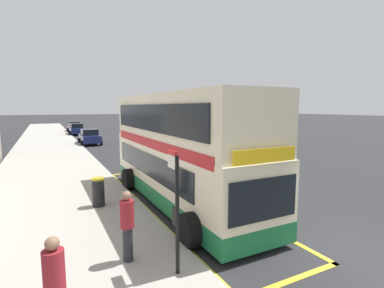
{
  "coord_description": "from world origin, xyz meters",
  "views": [
    {
      "loc": [
        -7.25,
        -3.88,
        3.9
      ],
      "look_at": [
        -1.42,
        7.45,
        2.27
      ],
      "focal_mm": 26.98,
      "sensor_mm": 36.0,
      "label": 1
    }
  ],
  "objects_px": {
    "parked_car_navy_behind": "(90,137)",
    "pedestrian_waiting_near_sign": "(127,223)",
    "litter_bin": "(98,192)",
    "double_decker_bus": "(179,153)",
    "parked_car_maroon_ahead": "(75,127)",
    "bus_stop_sign": "(176,203)",
    "pedestrian_further_back": "(55,284)",
    "parked_car_navy_across": "(77,129)"
  },
  "relations": [
    {
      "from": "pedestrian_further_back",
      "to": "litter_bin",
      "type": "relative_size",
      "value": 1.58
    },
    {
      "from": "parked_car_navy_across",
      "to": "parked_car_maroon_ahead",
      "type": "bearing_deg",
      "value": -90.97
    },
    {
      "from": "parked_car_navy_behind",
      "to": "litter_bin",
      "type": "height_order",
      "value": "parked_car_navy_behind"
    },
    {
      "from": "double_decker_bus",
      "to": "bus_stop_sign",
      "type": "xyz_separation_m",
      "value": [
        -2.27,
        -4.78,
        -0.29
      ]
    },
    {
      "from": "parked_car_maroon_ahead",
      "to": "parked_car_navy_across",
      "type": "height_order",
      "value": "same"
    },
    {
      "from": "double_decker_bus",
      "to": "litter_bin",
      "type": "bearing_deg",
      "value": 168.51
    },
    {
      "from": "pedestrian_waiting_near_sign",
      "to": "double_decker_bus",
      "type": "bearing_deg",
      "value": 50.54
    },
    {
      "from": "parked_car_navy_behind",
      "to": "pedestrian_waiting_near_sign",
      "type": "bearing_deg",
      "value": -96.23
    },
    {
      "from": "bus_stop_sign",
      "to": "pedestrian_waiting_near_sign",
      "type": "bearing_deg",
      "value": 131.3
    },
    {
      "from": "parked_car_maroon_ahead",
      "to": "pedestrian_waiting_near_sign",
      "type": "xyz_separation_m",
      "value": [
        -2.61,
        -42.34,
        0.3
      ]
    },
    {
      "from": "parked_car_navy_behind",
      "to": "litter_bin",
      "type": "distance_m",
      "value": 20.7
    },
    {
      "from": "parked_car_navy_across",
      "to": "pedestrian_waiting_near_sign",
      "type": "bearing_deg",
      "value": 87.49
    },
    {
      "from": "pedestrian_waiting_near_sign",
      "to": "pedestrian_further_back",
      "type": "relative_size",
      "value": 1.01
    },
    {
      "from": "parked_car_navy_behind",
      "to": "pedestrian_further_back",
      "type": "distance_m",
      "value": 27.15
    },
    {
      "from": "double_decker_bus",
      "to": "bus_stop_sign",
      "type": "bearing_deg",
      "value": -115.41
    },
    {
      "from": "parked_car_maroon_ahead",
      "to": "parked_car_navy_behind",
      "type": "height_order",
      "value": "same"
    },
    {
      "from": "double_decker_bus",
      "to": "pedestrian_waiting_near_sign",
      "type": "distance_m",
      "value": 5.02
    },
    {
      "from": "double_decker_bus",
      "to": "parked_car_maroon_ahead",
      "type": "height_order",
      "value": "double_decker_bus"
    },
    {
      "from": "bus_stop_sign",
      "to": "litter_bin",
      "type": "bearing_deg",
      "value": 98.68
    },
    {
      "from": "litter_bin",
      "to": "parked_car_navy_behind",
      "type": "bearing_deg",
      "value": 83.1
    },
    {
      "from": "parked_car_maroon_ahead",
      "to": "parked_car_navy_across",
      "type": "distance_m",
      "value": 5.51
    },
    {
      "from": "parked_car_navy_behind",
      "to": "litter_bin",
      "type": "bearing_deg",
      "value": -97.37
    },
    {
      "from": "parked_car_maroon_ahead",
      "to": "bus_stop_sign",
      "type": "bearing_deg",
      "value": -91.97
    },
    {
      "from": "double_decker_bus",
      "to": "litter_bin",
      "type": "height_order",
      "value": "double_decker_bus"
    },
    {
      "from": "bus_stop_sign",
      "to": "litter_bin",
      "type": "height_order",
      "value": "bus_stop_sign"
    },
    {
      "from": "parked_car_navy_across",
      "to": "bus_stop_sign",
      "type": "bearing_deg",
      "value": 88.89
    },
    {
      "from": "double_decker_bus",
      "to": "parked_car_navy_across",
      "type": "relative_size",
      "value": 2.43
    },
    {
      "from": "parked_car_navy_behind",
      "to": "pedestrian_further_back",
      "type": "xyz_separation_m",
      "value": [
        -4.18,
        -26.82,
        0.29
      ]
    },
    {
      "from": "pedestrian_waiting_near_sign",
      "to": "pedestrian_further_back",
      "type": "height_order",
      "value": "pedestrian_waiting_near_sign"
    },
    {
      "from": "double_decker_bus",
      "to": "parked_car_navy_behind",
      "type": "height_order",
      "value": "double_decker_bus"
    },
    {
      "from": "double_decker_bus",
      "to": "bus_stop_sign",
      "type": "distance_m",
      "value": 5.3
    },
    {
      "from": "double_decker_bus",
      "to": "pedestrian_further_back",
      "type": "xyz_separation_m",
      "value": [
        -4.79,
        -5.65,
        -0.97
      ]
    },
    {
      "from": "bus_stop_sign",
      "to": "parked_car_navy_behind",
      "type": "xyz_separation_m",
      "value": [
        1.66,
        25.96,
        -0.97
      ]
    },
    {
      "from": "bus_stop_sign",
      "to": "pedestrian_waiting_near_sign",
      "type": "relative_size",
      "value": 1.58
    },
    {
      "from": "parked_car_maroon_ahead",
      "to": "pedestrian_waiting_near_sign",
      "type": "distance_m",
      "value": 42.42
    },
    {
      "from": "parked_car_navy_across",
      "to": "parked_car_navy_behind",
      "type": "height_order",
      "value": "same"
    },
    {
      "from": "bus_stop_sign",
      "to": "parked_car_maroon_ahead",
      "type": "height_order",
      "value": "bus_stop_sign"
    },
    {
      "from": "double_decker_bus",
      "to": "bus_stop_sign",
      "type": "height_order",
      "value": "double_decker_bus"
    },
    {
      "from": "parked_car_maroon_ahead",
      "to": "parked_car_navy_behind",
      "type": "bearing_deg",
      "value": -89.95
    },
    {
      "from": "pedestrian_waiting_near_sign",
      "to": "parked_car_navy_behind",
      "type": "bearing_deg",
      "value": 84.24
    },
    {
      "from": "parked_car_navy_behind",
      "to": "litter_bin",
      "type": "relative_size",
      "value": 3.81
    },
    {
      "from": "parked_car_navy_behind",
      "to": "pedestrian_waiting_near_sign",
      "type": "distance_m",
      "value": 25.11
    }
  ]
}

